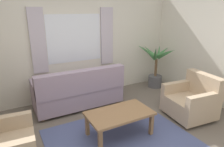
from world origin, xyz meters
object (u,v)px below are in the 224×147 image
coffee_table (119,115)px  potted_plant (156,67)px  couch (79,91)px  armchair_right (192,100)px

coffee_table → potted_plant: bearing=36.0°
couch → armchair_right: 2.38m
armchair_right → coffee_table: (-1.61, 0.15, 0.03)m
potted_plant → armchair_right: bearing=-104.8°
couch → potted_plant: (2.28, 0.13, 0.21)m
couch → potted_plant: 2.29m
coffee_table → potted_plant: (2.04, 1.49, 0.20)m
armchair_right → coffee_table: size_ratio=0.84×
couch → potted_plant: potted_plant is taller
couch → armchair_right: couch is taller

